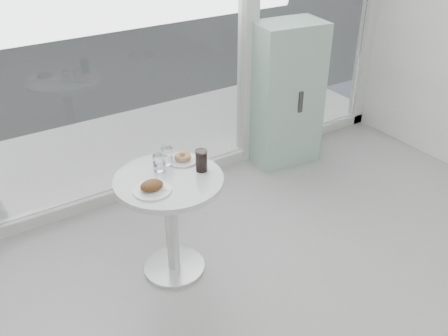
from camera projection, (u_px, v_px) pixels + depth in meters
main_table at (170, 206)px, 3.35m from camera, size 0.72×0.72×0.77m
patio_deck at (131, 146)px, 5.22m from camera, size 5.60×1.60×0.05m
mint_cabinet at (285, 94)px, 4.71m from camera, size 0.68×0.50×1.36m
plate_fritter at (152, 187)px, 3.09m from camera, size 0.24×0.24×0.07m
plate_donut at (183, 158)px, 3.42m from camera, size 0.20×0.20×0.05m
water_tumbler_a at (158, 164)px, 3.30m from camera, size 0.07×0.07×0.12m
water_tumbler_b at (167, 157)px, 3.37m from camera, size 0.08×0.08×0.12m
cola_glass at (201, 161)px, 3.29m from camera, size 0.08×0.08×0.15m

